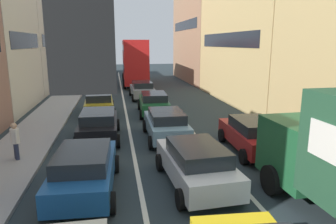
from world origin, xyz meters
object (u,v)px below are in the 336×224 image
Objects in this scene: bus_mid_queue_primary at (134,60)px; hatchback_centre_lane_third at (166,124)px; coupe_centre_lane_fourth at (154,103)px; sedan_left_lane_fourth at (99,103)px; sedan_centre_lane_fifth at (142,89)px; pedestrian_mid_sidewalk at (15,140)px; sedan_centre_lane_second at (196,163)px; sedan_left_lane_third at (99,124)px; sedan_right_lane_behind_truck at (253,134)px; wagon_left_lane_second at (84,169)px; bus_far_queue_secondary at (106,63)px.

hatchback_centre_lane_third is at bearing -178.66° from bus_mid_queue_primary.
coupe_centre_lane_fourth is 3.71m from sedan_left_lane_fourth.
bus_mid_queue_primary is at bearing -1.21° from sedan_centre_lane_fifth.
sedan_left_lane_fourth is at bearing 43.55° from pedestrian_mid_sidewalk.
sedan_centre_lane_second is at bearing -53.13° from pedestrian_mid_sidewalk.
sedan_right_lane_behind_truck is (6.81, -2.96, 0.00)m from sedan_left_lane_third.
wagon_left_lane_second and sedan_right_lane_behind_truck have the same top height.
hatchback_centre_lane_third is at bearing -9.77° from pedestrian_mid_sidewalk.
sedan_centre_lane_second is 26.59m from bus_mid_queue_primary.
wagon_left_lane_second is (-3.66, 0.12, 0.00)m from sedan_centre_lane_second.
sedan_left_lane_fourth is 2.63× the size of pedestrian_mid_sidewalk.
sedan_centre_lane_second is at bearing -178.18° from hatchback_centre_lane_third.
pedestrian_mid_sidewalk is (-6.36, -23.27, -1.88)m from bus_mid_queue_primary.
sedan_left_lane_third is 7.42m from sedan_right_lane_behind_truck.
bus_far_queue_secondary is (-0.08, 39.57, 0.96)m from wagon_left_lane_second.
sedan_left_lane_fourth is (-0.02, 11.41, 0.00)m from wagon_left_lane_second.
sedan_centre_lane_second is at bearing -177.56° from coupe_centre_lane_fourth.
bus_far_queue_secondary is at bearing 6.32° from hatchback_centre_lane_third.
hatchback_centre_lane_third is 11.91m from sedan_centre_lane_fifth.
sedan_right_lane_behind_truck is at bearing -53.58° from sedan_centre_lane_second.
sedan_left_lane_third is 6.16m from coupe_centre_lane_fourth.
hatchback_centre_lane_third is at bearing 179.22° from sedan_centre_lane_fifth.
sedan_left_lane_fourth is at bearing 2.95° from wagon_left_lane_second.
coupe_centre_lane_fourth is at bearing -15.79° from wagon_left_lane_second.
sedan_left_lane_fourth is at bearing 29.77° from hatchback_centre_lane_third.
hatchback_centre_lane_third is 3.36m from sedan_left_lane_third.
bus_mid_queue_primary is (-0.22, 15.62, 2.03)m from coupe_centre_lane_fourth.
wagon_left_lane_second and sedan_centre_lane_fifth have the same top height.
sedan_centre_lane_fifth is 14.78m from sedan_right_lane_behind_truck.
hatchback_centre_lane_third is at bearing -152.66° from sedan_left_lane_fourth.
sedan_centre_lane_second is 1.01× the size of sedan_left_lane_fourth.
sedan_left_lane_fourth is (-3.54, 6.28, 0.00)m from hatchback_centre_lane_third.
wagon_left_lane_second is 1.00× the size of coupe_centre_lane_fourth.
bus_mid_queue_primary is at bearing 3.14° from coupe_centre_lane_fourth.
sedan_left_lane_fourth is 6.59m from sedan_centre_lane_fifth.
wagon_left_lane_second is 5.66m from sedan_left_lane_third.
hatchback_centre_lane_third is 4.25m from sedan_right_lane_behind_truck.
hatchback_centre_lane_third is 1.00× the size of sedan_left_lane_third.
pedestrian_mid_sidewalk is (-9.96, 0.42, 0.15)m from sedan_right_lane_behind_truck.
sedan_left_lane_fourth is at bearing 147.26° from sedan_centre_lane_fifth.
sedan_right_lane_behind_truck is (3.59, -14.33, 0.00)m from sedan_centre_lane_fifth.
wagon_left_lane_second is 1.02× the size of hatchback_centre_lane_third.
sedan_left_lane_third is at bearing 81.30° from hatchback_centre_lane_third.
sedan_centre_lane_second is 4.39m from sedan_right_lane_behind_truck.
sedan_centre_lane_fifth is 0.99× the size of sedan_right_lane_behind_truck.
wagon_left_lane_second is 26.69m from bus_mid_queue_primary.
coupe_centre_lane_fourth is 2.63× the size of pedestrian_mid_sidewalk.
sedan_centre_lane_second is 1.02× the size of sedan_centre_lane_fifth.
wagon_left_lane_second is at bearing 178.02° from sedan_left_lane_fourth.
coupe_centre_lane_fourth is 0.41× the size of bus_far_queue_secondary.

